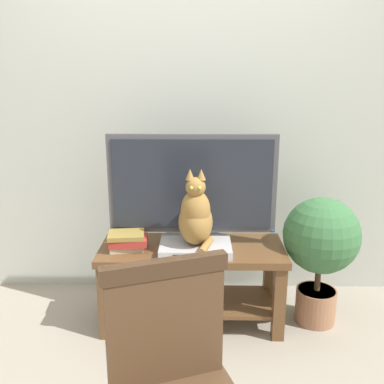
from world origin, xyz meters
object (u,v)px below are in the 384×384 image
(media_box, at_px, (195,247))
(book_stack, at_px, (127,241))
(potted_plant, at_px, (321,245))
(wooden_chair, at_px, (176,382))
(tv, at_px, (192,187))
(cat, at_px, (196,216))
(tv_stand, at_px, (192,270))

(media_box, distance_m, book_stack, 0.41)
(media_box, height_order, potted_plant, potted_plant)
(wooden_chair, bearing_deg, tv, 88.40)
(book_stack, relative_size, potted_plant, 0.30)
(tv, height_order, cat, tv)
(wooden_chair, bearing_deg, tv_stand, 88.32)
(tv, distance_m, media_box, 0.36)
(cat, bearing_deg, tv, 98.51)
(tv_stand, distance_m, cat, 0.39)
(media_box, relative_size, wooden_chair, 0.45)
(wooden_chair, bearing_deg, potted_plant, 56.62)
(media_box, distance_m, cat, 0.20)
(potted_plant, bearing_deg, media_box, -174.08)
(tv, bearing_deg, tv_stand, -90.02)
(tv, relative_size, book_stack, 4.18)
(tv, relative_size, potted_plant, 1.24)
(media_box, relative_size, potted_plant, 0.52)
(book_stack, bearing_deg, tv_stand, 7.24)
(tv_stand, height_order, potted_plant, potted_plant)
(potted_plant, bearing_deg, tv_stand, -179.11)
(wooden_chair, height_order, potted_plant, wooden_chair)
(wooden_chair, xyz_separation_m, book_stack, (-0.35, 1.18, 0.03))
(book_stack, bearing_deg, tv, 16.66)
(tv_stand, relative_size, potted_plant, 1.38)
(tv_stand, height_order, book_stack, book_stack)
(cat, bearing_deg, book_stack, 175.51)
(tv, distance_m, potted_plant, 0.86)
(media_box, distance_m, potted_plant, 0.77)
(media_box, distance_m, wooden_chair, 1.17)
(tv, height_order, wooden_chair, tv)
(tv_stand, distance_m, media_box, 0.20)
(tv_stand, relative_size, cat, 2.44)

